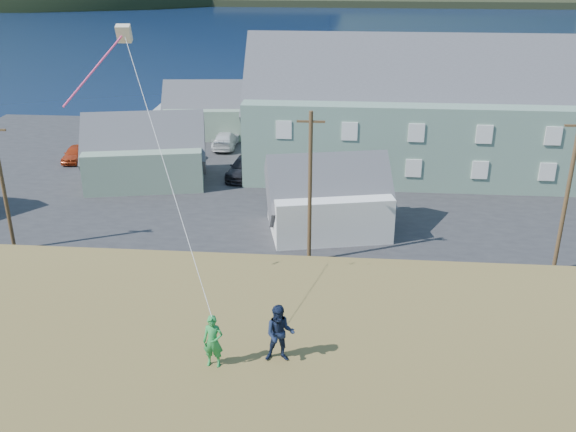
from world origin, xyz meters
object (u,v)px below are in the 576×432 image
object	(u,v)px
lodge	(484,112)
shed_palegreen_far	(213,111)
shed_white	(329,198)
wharf	(273,106)
kite_flyer_green	(213,341)
kite_flyer_navy	(280,334)
shed_palegreen_near	(145,153)

from	to	relation	value
lodge	shed_palegreen_far	size ratio (longest dim) A/B	3.77
shed_white	shed_palegreen_far	bearing A→B (deg)	105.61
wharf	kite_flyer_green	size ratio (longest dim) A/B	16.70
lodge	kite_flyer_navy	distance (m)	40.23
wharf	shed_palegreen_far	size ratio (longest dim) A/B	2.50
shed_palegreen_far	kite_flyer_navy	distance (m)	49.03
shed_palegreen_far	shed_white	bearing A→B (deg)	-67.09
shed_palegreen_near	kite_flyer_navy	distance (m)	36.21
lodge	shed_palegreen_far	bearing A→B (deg)	158.71
shed_white	lodge	bearing A→B (deg)	34.70
shed_white	shed_palegreen_far	xyz separation A→B (m)	(-12.14, 22.75, 0.07)
shed_palegreen_near	kite_flyer_green	distance (m)	35.91
kite_flyer_green	kite_flyer_navy	size ratio (longest dim) A/B	0.90
lodge	shed_palegreen_near	world-z (taller)	lodge
lodge	kite_flyer_navy	bearing A→B (deg)	-109.26
shed_white	kite_flyer_navy	size ratio (longest dim) A/B	5.24
kite_flyer_green	shed_palegreen_far	bearing A→B (deg)	105.80
kite_flyer_green	wharf	bearing A→B (deg)	99.07
wharf	lodge	bearing A→B (deg)	-46.39
shed_palegreen_far	kite_flyer_green	size ratio (longest dim) A/B	6.67
shed_palegreen_near	kite_flyer_green	size ratio (longest dim) A/B	6.78
shed_palegreen_near	wharf	bearing A→B (deg)	62.01
kite_flyer_green	kite_flyer_navy	xyz separation A→B (m)	(1.80, 0.40, 0.09)
shed_palegreen_far	kite_flyer_green	bearing A→B (deg)	-83.91
lodge	kite_flyer_green	distance (m)	41.22
shed_white	shed_palegreen_far	world-z (taller)	shed_palegreen_far
shed_palegreen_near	kite_flyer_green	xyz separation A→B (m)	(12.26, -33.32, 5.36)
lodge	kite_flyer_green	xyz separation A→B (m)	(-14.94, -38.33, 2.70)
shed_palegreen_near	kite_flyer_navy	world-z (taller)	kite_flyer_navy
lodge	kite_flyer_green	world-z (taller)	lodge
lodge	kite_flyer_navy	xyz separation A→B (m)	(-13.14, -37.93, 2.79)
shed_palegreen_far	shed_palegreen_near	bearing A→B (deg)	-105.92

